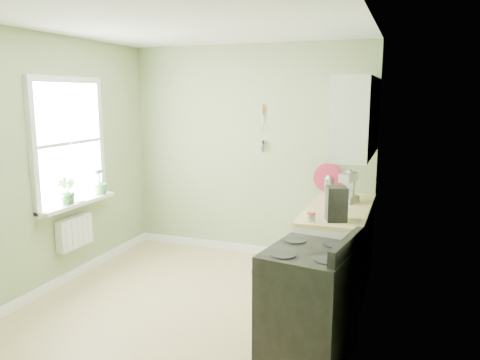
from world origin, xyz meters
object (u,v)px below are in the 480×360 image
(coffee_maker, at_px, (336,205))
(stove, at_px, (309,303))
(stand_mixer, at_px, (348,188))
(kettle, at_px, (328,183))

(coffee_maker, bearing_deg, stove, -93.81)
(stand_mixer, xyz_separation_m, kettle, (-0.29, 0.46, -0.04))
(stand_mixer, height_order, coffee_maker, stand_mixer)
(stove, relative_size, kettle, 4.80)
(stove, xyz_separation_m, kettle, (-0.23, 2.17, 0.56))
(coffee_maker, bearing_deg, stand_mixer, 89.49)
(kettle, xyz_separation_m, coffee_maker, (0.29, -1.28, 0.05))
(stove, bearing_deg, coffee_maker, 86.19)
(stove, xyz_separation_m, coffee_maker, (0.06, 0.88, 0.61))
(stand_mixer, bearing_deg, coffee_maker, -90.51)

